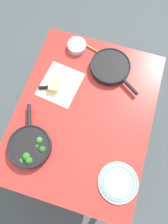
{
  "coord_description": "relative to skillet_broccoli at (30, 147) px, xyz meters",
  "views": [
    {
      "loc": [
        -0.38,
        -0.12,
        2.01
      ],
      "look_at": [
        0.0,
        0.0,
        0.79
      ],
      "focal_mm": 32.0,
      "sensor_mm": 36.0,
      "label": 1
    }
  ],
  "objects": [
    {
      "name": "ground_plane",
      "position": [
        0.31,
        -0.25,
        -0.8
      ],
      "size": [
        14.0,
        14.0,
        0.0
      ],
      "primitive_type": "plane",
      "color": "#424C51"
    },
    {
      "name": "dining_table_red",
      "position": [
        0.31,
        -0.25,
        -0.12
      ],
      "size": [
        1.15,
        0.88,
        0.77
      ],
      "color": "#B72D28",
      "rests_on": "ground_plane"
    },
    {
      "name": "skillet_broccoli",
      "position": [
        0.0,
        0.0,
        0.0
      ],
      "size": [
        0.39,
        0.26,
        0.08
      ],
      "rotation": [
        0.0,
        0.0,
        0.39
      ],
      "color": "black",
      "rests_on": "dining_table_red"
    },
    {
      "name": "skillet_eggs",
      "position": [
        0.68,
        -0.33,
        -0.01
      ],
      "size": [
        0.3,
        0.37,
        0.05
      ],
      "rotation": [
        0.0,
        0.0,
        4.12
      ],
      "color": "black",
      "rests_on": "dining_table_red"
    },
    {
      "name": "wooden_spoon",
      "position": [
        0.78,
        -0.21,
        -0.02
      ],
      "size": [
        0.14,
        0.37,
        0.02
      ],
      "rotation": [
        0.0,
        0.0,
        4.41
      ],
      "color": "#A87A4C",
      "rests_on": "dining_table_red"
    },
    {
      "name": "parchment_sheet",
      "position": [
        0.46,
        -0.03,
        -0.03
      ],
      "size": [
        0.31,
        0.28,
        0.0
      ],
      "color": "silver",
      "rests_on": "dining_table_red"
    },
    {
      "name": "grater_knife",
      "position": [
        0.42,
        0.01,
        -0.02
      ],
      "size": [
        0.12,
        0.25,
        0.02
      ],
      "rotation": [
        0.0,
        0.0,
        5.08
      ],
      "color": "silver",
      "rests_on": "dining_table_red"
    },
    {
      "name": "cheese_block",
      "position": [
        0.43,
        0.0,
        -0.01
      ],
      "size": [
        0.1,
        0.08,
        0.05
      ],
      "color": "#EFD67A",
      "rests_on": "dining_table_red"
    },
    {
      "name": "dinner_plate_stack",
      "position": [
        -0.04,
        -0.56,
        -0.02
      ],
      "size": [
        0.24,
        0.24,
        0.03
      ],
      "color": "silver",
      "rests_on": "dining_table_red"
    },
    {
      "name": "prep_bowl_steel",
      "position": [
        0.77,
        -0.05,
        -0.01
      ],
      "size": [
        0.13,
        0.13,
        0.04
      ],
      "color": "#B7B7BC",
      "rests_on": "dining_table_red"
    }
  ]
}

